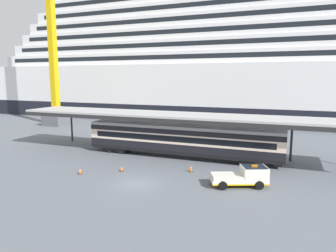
# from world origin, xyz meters

# --- Properties ---
(ground_plane) EXTENTS (400.00, 400.00, 0.00)m
(ground_plane) POSITION_xyz_m (0.00, 0.00, 0.00)
(ground_plane) COLOR slate
(cruise_ship) EXTENTS (129.74, 28.66, 40.90)m
(cruise_ship) POSITION_xyz_m (-0.10, 52.74, 14.25)
(cruise_ship) COLOR black
(cruise_ship) RESTS_ON ground
(platform_canopy) EXTENTS (45.37, 6.29, 5.48)m
(platform_canopy) POSITION_xyz_m (0.68, 11.39, 5.24)
(platform_canopy) COLOR #B3B3B3
(platform_canopy) RESTS_ON ground
(train_carriage) EXTENTS (24.97, 2.81, 4.11)m
(train_carriage) POSITION_xyz_m (0.68, 10.96, 2.31)
(train_carriage) COLOR black
(train_carriage) RESTS_ON ground
(service_truck) EXTENTS (5.58, 3.89, 2.02)m
(service_truck) POSITION_xyz_m (9.61, 3.18, 0.99)
(service_truck) COLOR silver
(service_truck) RESTS_ON ground
(traffic_cone_near) EXTENTS (0.36, 0.36, 0.64)m
(traffic_cone_near) POSITION_xyz_m (-3.35, 3.00, 0.31)
(traffic_cone_near) COLOR black
(traffic_cone_near) RESTS_ON ground
(traffic_cone_mid) EXTENTS (0.36, 0.36, 0.76)m
(traffic_cone_mid) POSITION_xyz_m (3.67, 5.59, 0.37)
(traffic_cone_mid) COLOR black
(traffic_cone_mid) RESTS_ON ground
(traffic_cone_far) EXTENTS (0.36, 0.36, 0.70)m
(traffic_cone_far) POSITION_xyz_m (-6.95, 0.56, 0.34)
(traffic_cone_far) COLOR black
(traffic_cone_far) RESTS_ON ground
(dockside_crane) EXTENTS (11.99, 4.40, 61.56)m
(dockside_crane) POSITION_xyz_m (-32.55, 27.08, 18.94)
(dockside_crane) COLOR #595960
(dockside_crane) RESTS_ON ground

